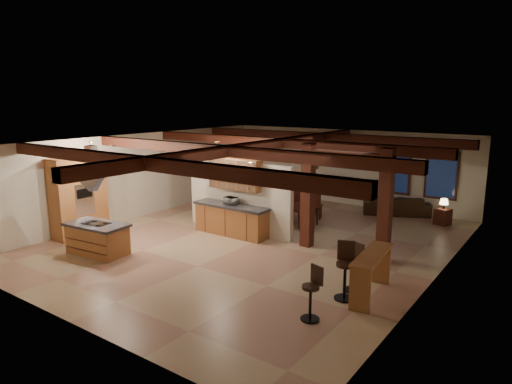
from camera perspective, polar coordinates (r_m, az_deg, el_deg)
ground at (r=13.35m, az=0.00°, el=-6.17°), size 12.00×12.00×0.00m
room_walls at (r=12.92m, az=0.00°, el=1.36°), size 12.00×12.00×12.00m
ceiling_beams at (r=12.78m, az=0.00°, el=5.69°), size 10.00×12.00×0.28m
timber_posts at (r=12.12m, az=11.06°, el=0.37°), size 2.50×0.30×2.90m
partition_wall at (r=14.03m, az=-2.14°, el=-0.65°), size 3.80×0.18×2.20m
pantry_cabinet at (r=14.61m, az=-21.30°, el=-0.55°), size 0.67×1.60×2.40m
back_counter at (r=13.88m, az=-3.10°, el=-3.45°), size 2.50×0.66×0.94m
upper_display_cabinet at (r=13.74m, az=-2.64°, el=2.27°), size 1.80×0.36×0.95m
range_hood at (r=12.60m, az=-19.61°, el=0.43°), size 1.10×1.10×1.40m
back_windows at (r=17.11m, az=19.57°, el=2.28°), size 2.70×0.07×1.70m
framed_art at (r=18.70m, az=6.86°, el=4.24°), size 0.65×0.05×0.85m
recessed_cans at (r=13.06m, az=-14.19°, el=5.95°), size 3.16×2.46×0.03m
kitchen_island at (r=12.92m, az=-19.20°, el=-5.48°), size 1.79×1.08×0.85m
dining_table at (r=15.32m, az=4.40°, el=-2.66°), size 1.95×1.42×0.61m
sofa at (r=17.07m, az=17.15°, el=-1.56°), size 2.47×1.74×0.67m
microwave at (r=13.75m, az=-3.16°, el=-1.12°), size 0.44×0.32×0.23m
bar_counter at (r=9.90m, az=14.25°, el=-9.14°), size 0.65×1.83×0.94m
side_table at (r=16.20m, az=22.31°, el=-2.87°), size 0.54×0.54×0.54m
table_lamp at (r=16.08m, az=22.45°, el=-1.13°), size 0.28×0.28×0.33m
bar_stool_a at (r=8.77m, az=7.02°, el=-12.42°), size 0.38×0.39×1.04m
bar_stool_b at (r=9.69m, az=11.09°, el=-9.60°), size 0.45×0.47×1.21m
bar_stool_c at (r=10.14m, az=12.12°, el=-9.16°), size 0.39×0.40×1.05m
dining_chairs at (r=15.25m, az=4.41°, el=-1.56°), size 2.30×2.30×1.20m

